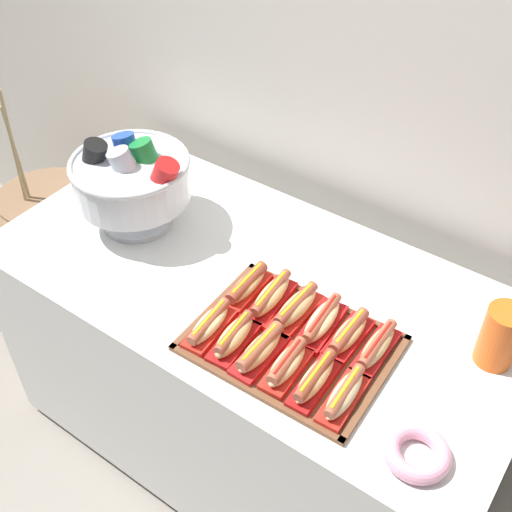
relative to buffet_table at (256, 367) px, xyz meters
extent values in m
plane|color=gray|center=(0.00, 0.00, -0.42)|extent=(10.00, 10.00, 0.00)
cube|color=silver|center=(0.00, 0.53, 0.88)|extent=(6.00, 0.10, 2.60)
cube|color=white|center=(0.00, 0.00, 0.00)|extent=(1.50, 0.75, 0.76)
cylinder|color=black|center=(-0.64, -0.27, -0.40)|extent=(0.05, 0.05, 0.04)
cylinder|color=black|center=(-0.64, 0.27, -0.40)|extent=(0.05, 0.05, 0.04)
cylinder|color=black|center=(0.64, 0.27, -0.40)|extent=(0.05, 0.05, 0.04)
cylinder|color=brown|center=(-1.04, 0.10, -0.13)|extent=(0.37, 0.37, 0.58)
torus|color=brown|center=(-1.04, 0.10, -0.35)|extent=(0.53, 0.53, 0.13)
torus|color=brown|center=(-1.04, 0.10, -0.20)|extent=(0.55, 0.55, 0.13)
torus|color=brown|center=(-1.04, 0.10, -0.06)|extent=(0.51, 0.51, 0.13)
torus|color=brown|center=(-1.04, 0.10, 0.09)|extent=(0.47, 0.47, 0.13)
cylinder|color=#937F56|center=(-1.08, 0.06, 0.34)|extent=(0.03, 0.02, 0.37)
cylinder|color=#937F56|center=(-1.06, 0.04, 0.38)|extent=(0.03, 0.02, 0.45)
cube|color=brown|center=(0.20, -0.14, 0.38)|extent=(0.49, 0.37, 0.01)
cube|color=brown|center=(0.21, -0.31, 0.39)|extent=(0.48, 0.03, 0.01)
cube|color=brown|center=(0.20, 0.03, 0.39)|extent=(0.48, 0.03, 0.01)
cube|color=brown|center=(-0.03, -0.14, 0.39)|extent=(0.03, 0.36, 0.01)
cube|color=brown|center=(0.44, -0.13, 0.39)|extent=(0.03, 0.36, 0.01)
cube|color=red|center=(0.02, -0.23, 0.39)|extent=(0.08, 0.17, 0.02)
ellipsoid|color=beige|center=(0.02, -0.23, 0.42)|extent=(0.06, 0.16, 0.04)
cylinder|color=#A8563D|center=(0.02, -0.23, 0.43)|extent=(0.04, 0.16, 0.03)
cylinder|color=yellow|center=(0.02, -0.23, 0.44)|extent=(0.02, 0.13, 0.01)
cube|color=#B21414|center=(0.09, -0.22, 0.39)|extent=(0.08, 0.17, 0.02)
ellipsoid|color=tan|center=(0.09, -0.22, 0.42)|extent=(0.06, 0.16, 0.04)
cylinder|color=#9E4C38|center=(0.09, -0.22, 0.43)|extent=(0.04, 0.14, 0.03)
cylinder|color=yellow|center=(0.09, -0.22, 0.44)|extent=(0.02, 0.12, 0.01)
cube|color=red|center=(0.17, -0.22, 0.39)|extent=(0.07, 0.17, 0.02)
ellipsoid|color=tan|center=(0.17, -0.22, 0.42)|extent=(0.05, 0.16, 0.04)
cylinder|color=#A8563D|center=(0.17, -0.22, 0.43)|extent=(0.03, 0.15, 0.03)
cylinder|color=yellow|center=(0.17, -0.22, 0.45)|extent=(0.01, 0.13, 0.01)
cube|color=red|center=(0.24, -0.22, 0.39)|extent=(0.07, 0.16, 0.02)
ellipsoid|color=beige|center=(0.24, -0.22, 0.42)|extent=(0.06, 0.15, 0.04)
cylinder|color=#A8563D|center=(0.24, -0.22, 0.43)|extent=(0.04, 0.14, 0.03)
cylinder|color=red|center=(0.24, -0.22, 0.44)|extent=(0.01, 0.12, 0.01)
cube|color=#B21414|center=(0.32, -0.22, 0.39)|extent=(0.06, 0.17, 0.02)
ellipsoid|color=#E0BC7F|center=(0.32, -0.22, 0.42)|extent=(0.05, 0.16, 0.04)
cylinder|color=brown|center=(0.32, -0.22, 0.43)|extent=(0.03, 0.16, 0.03)
cylinder|color=yellow|center=(0.32, -0.22, 0.44)|extent=(0.01, 0.13, 0.01)
cube|color=red|center=(0.39, -0.22, 0.39)|extent=(0.07, 0.17, 0.02)
ellipsoid|color=beige|center=(0.39, -0.22, 0.42)|extent=(0.05, 0.16, 0.04)
cylinder|color=#A8563D|center=(0.39, -0.22, 0.43)|extent=(0.03, 0.15, 0.03)
cylinder|color=yellow|center=(0.39, -0.22, 0.44)|extent=(0.01, 0.13, 0.01)
cube|color=red|center=(0.02, -0.06, 0.39)|extent=(0.07, 0.17, 0.02)
ellipsoid|color=tan|center=(0.02, -0.06, 0.41)|extent=(0.05, 0.16, 0.04)
cylinder|color=brown|center=(0.02, -0.06, 0.42)|extent=(0.04, 0.15, 0.03)
cylinder|color=yellow|center=(0.02, -0.06, 0.44)|extent=(0.01, 0.13, 0.01)
cube|color=#B21414|center=(0.09, -0.06, 0.39)|extent=(0.08, 0.19, 0.02)
ellipsoid|color=tan|center=(0.09, -0.06, 0.42)|extent=(0.07, 0.17, 0.04)
cylinder|color=#9E4C38|center=(0.09, -0.06, 0.43)|extent=(0.04, 0.17, 0.03)
cylinder|color=yellow|center=(0.09, -0.06, 0.44)|extent=(0.02, 0.14, 0.01)
cube|color=red|center=(0.17, -0.06, 0.39)|extent=(0.07, 0.18, 0.02)
ellipsoid|color=tan|center=(0.17, -0.06, 0.42)|extent=(0.06, 0.17, 0.04)
cylinder|color=#9E4C38|center=(0.17, -0.06, 0.43)|extent=(0.03, 0.16, 0.03)
cylinder|color=yellow|center=(0.17, -0.06, 0.45)|extent=(0.01, 0.14, 0.01)
cube|color=#B21414|center=(0.24, -0.05, 0.39)|extent=(0.08, 0.18, 0.02)
ellipsoid|color=beige|center=(0.24, -0.05, 0.42)|extent=(0.07, 0.17, 0.04)
cylinder|color=#A8563D|center=(0.24, -0.05, 0.43)|extent=(0.04, 0.17, 0.03)
cylinder|color=red|center=(0.24, -0.05, 0.44)|extent=(0.02, 0.14, 0.01)
cube|color=#B21414|center=(0.32, -0.05, 0.39)|extent=(0.06, 0.17, 0.02)
ellipsoid|color=tan|center=(0.32, -0.05, 0.41)|extent=(0.05, 0.15, 0.04)
cylinder|color=#9E4C38|center=(0.32, -0.05, 0.43)|extent=(0.03, 0.15, 0.03)
cylinder|color=yellow|center=(0.32, -0.05, 0.44)|extent=(0.01, 0.13, 0.01)
cube|color=red|center=(0.39, -0.05, 0.39)|extent=(0.06, 0.17, 0.02)
ellipsoid|color=tan|center=(0.39, -0.05, 0.42)|extent=(0.05, 0.16, 0.04)
cylinder|color=#A8563D|center=(0.39, -0.05, 0.43)|extent=(0.03, 0.16, 0.03)
cylinder|color=red|center=(0.39, -0.05, 0.44)|extent=(0.01, 0.13, 0.01)
cylinder|color=silver|center=(-0.43, 0.00, 0.39)|extent=(0.21, 0.21, 0.02)
cone|color=silver|center=(-0.43, 0.00, 0.44)|extent=(0.07, 0.07, 0.08)
cylinder|color=silver|center=(-0.43, 0.00, 0.53)|extent=(0.33, 0.33, 0.12)
torus|color=silver|center=(-0.43, 0.00, 0.59)|extent=(0.34, 0.34, 0.02)
cylinder|color=red|center=(-0.31, 0.00, 0.58)|extent=(0.13, 0.10, 0.15)
cylinder|color=#197A33|center=(-0.41, 0.05, 0.58)|extent=(0.12, 0.10, 0.14)
cylinder|color=#1E47B2|center=(-0.47, 0.04, 0.58)|extent=(0.10, 0.08, 0.14)
cylinder|color=black|center=(-0.53, -0.04, 0.58)|extent=(0.13, 0.10, 0.14)
cylinder|color=#B7BCC6|center=(-0.43, -0.02, 0.58)|extent=(0.11, 0.10, 0.14)
cylinder|color=#EA5B19|center=(0.62, 0.10, 0.44)|extent=(0.09, 0.09, 0.12)
cylinder|color=#EA5B19|center=(0.62, 0.10, 0.46)|extent=(0.09, 0.09, 0.12)
cylinder|color=#EA5B19|center=(0.62, 0.10, 0.48)|extent=(0.09, 0.09, 0.12)
torus|color=pink|center=(0.59, -0.24, 0.40)|extent=(0.14, 0.14, 0.04)
camera|label=1|loc=(0.73, -1.03, 1.60)|focal=45.08mm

